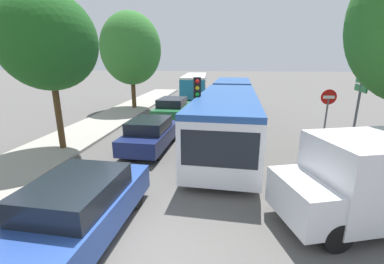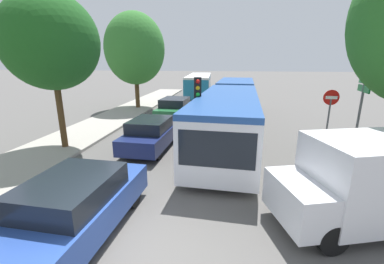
{
  "view_description": "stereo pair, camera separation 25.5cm",
  "coord_description": "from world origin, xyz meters",
  "px_view_note": "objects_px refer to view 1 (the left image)",
  "views": [
    {
      "loc": [
        1.43,
        -4.45,
        4.1
      ],
      "look_at": [
        0.2,
        5.85,
        1.2
      ],
      "focal_mm": 24.0,
      "sensor_mm": 36.0,
      "label": 1
    },
    {
      "loc": [
        1.69,
        -4.42,
        4.1
      ],
      "look_at": [
        0.2,
        5.85,
        1.2
      ],
      "focal_mm": 24.0,
      "sensor_mm": 36.0,
      "label": 2
    }
  ],
  "objects_px": {
    "articulated_bus": "(230,105)",
    "direction_sign_post": "(359,98)",
    "queued_car_navy": "(150,134)",
    "white_van": "(384,177)",
    "tree_left_far": "(131,51)",
    "city_bus_rear": "(195,84)",
    "tree_left_mid": "(50,44)",
    "queued_car_green": "(173,109)",
    "queued_car_blue": "(80,208)",
    "no_entry_sign": "(327,110)",
    "traffic_light": "(197,98)"
  },
  "relations": [
    {
      "from": "articulated_bus",
      "to": "direction_sign_post",
      "type": "distance_m",
      "value": 6.76
    },
    {
      "from": "queued_car_navy",
      "to": "direction_sign_post",
      "type": "height_order",
      "value": "direction_sign_post"
    },
    {
      "from": "white_van",
      "to": "tree_left_far",
      "type": "height_order",
      "value": "tree_left_far"
    },
    {
      "from": "city_bus_rear",
      "to": "direction_sign_post",
      "type": "distance_m",
      "value": 21.34
    },
    {
      "from": "tree_left_mid",
      "to": "tree_left_far",
      "type": "bearing_deg",
      "value": 91.48
    },
    {
      "from": "white_van",
      "to": "queued_car_green",
      "type": "bearing_deg",
      "value": -72.46
    },
    {
      "from": "tree_left_mid",
      "to": "queued_car_navy",
      "type": "bearing_deg",
      "value": 9.17
    },
    {
      "from": "tree_left_far",
      "to": "white_van",
      "type": "bearing_deg",
      "value": -51.8
    },
    {
      "from": "queued_car_blue",
      "to": "queued_car_green",
      "type": "bearing_deg",
      "value": 3.97
    },
    {
      "from": "city_bus_rear",
      "to": "queued_car_blue",
      "type": "xyz_separation_m",
      "value": [
        0.12,
        -26.04,
        -0.64
      ]
    },
    {
      "from": "white_van",
      "to": "tree_left_mid",
      "type": "relative_size",
      "value": 0.77
    },
    {
      "from": "articulated_bus",
      "to": "direction_sign_post",
      "type": "bearing_deg",
      "value": 56.86
    },
    {
      "from": "tree_left_far",
      "to": "no_entry_sign",
      "type": "bearing_deg",
      "value": -35.57
    },
    {
      "from": "queued_car_green",
      "to": "direction_sign_post",
      "type": "height_order",
      "value": "direction_sign_post"
    },
    {
      "from": "traffic_light",
      "to": "direction_sign_post",
      "type": "distance_m",
      "value": 6.96
    },
    {
      "from": "queued_car_navy",
      "to": "white_van",
      "type": "xyz_separation_m",
      "value": [
        7.49,
        -4.85,
        0.5
      ]
    },
    {
      "from": "direction_sign_post",
      "to": "city_bus_rear",
      "type": "bearing_deg",
      "value": -56.23
    },
    {
      "from": "white_van",
      "to": "articulated_bus",
      "type": "bearing_deg",
      "value": -85.03
    },
    {
      "from": "queued_car_green",
      "to": "queued_car_blue",
      "type": "bearing_deg",
      "value": -176.03
    },
    {
      "from": "queued_car_navy",
      "to": "white_van",
      "type": "height_order",
      "value": "white_van"
    },
    {
      "from": "traffic_light",
      "to": "no_entry_sign",
      "type": "xyz_separation_m",
      "value": [
        6.0,
        1.26,
        -0.62
      ]
    },
    {
      "from": "white_van",
      "to": "tree_left_far",
      "type": "bearing_deg",
      "value": -68.54
    },
    {
      "from": "white_van",
      "to": "traffic_light",
      "type": "height_order",
      "value": "traffic_light"
    },
    {
      "from": "queued_car_blue",
      "to": "traffic_light",
      "type": "xyz_separation_m",
      "value": [
        2.12,
        6.3,
        1.72
      ]
    },
    {
      "from": "city_bus_rear",
      "to": "traffic_light",
      "type": "bearing_deg",
      "value": -176.83
    },
    {
      "from": "queued_car_navy",
      "to": "traffic_light",
      "type": "xyz_separation_m",
      "value": [
        2.23,
        -0.1,
        1.75
      ]
    },
    {
      "from": "traffic_light",
      "to": "articulated_bus",
      "type": "bearing_deg",
      "value": 150.34
    },
    {
      "from": "queued_car_green",
      "to": "tree_left_mid",
      "type": "relative_size",
      "value": 0.65
    },
    {
      "from": "white_van",
      "to": "direction_sign_post",
      "type": "height_order",
      "value": "direction_sign_post"
    },
    {
      "from": "queued_car_blue",
      "to": "city_bus_rear",
      "type": "bearing_deg",
      "value": 2.97
    },
    {
      "from": "no_entry_sign",
      "to": "direction_sign_post",
      "type": "xyz_separation_m",
      "value": [
        0.94,
        -0.76,
        0.68
      ]
    },
    {
      "from": "articulated_bus",
      "to": "tree_left_mid",
      "type": "relative_size",
      "value": 2.53
    },
    {
      "from": "queued_car_green",
      "to": "white_van",
      "type": "distance_m",
      "value": 13.6
    },
    {
      "from": "queued_car_green",
      "to": "tree_left_far",
      "type": "bearing_deg",
      "value": 50.51
    },
    {
      "from": "queued_car_blue",
      "to": "traffic_light",
      "type": "relative_size",
      "value": 1.32
    },
    {
      "from": "queued_car_blue",
      "to": "queued_car_navy",
      "type": "xyz_separation_m",
      "value": [
        -0.12,
        6.4,
        -0.03
      ]
    },
    {
      "from": "city_bus_rear",
      "to": "tree_left_far",
      "type": "bearing_deg",
      "value": 152.43
    },
    {
      "from": "queued_car_navy",
      "to": "tree_left_mid",
      "type": "xyz_separation_m",
      "value": [
        -4.02,
        -0.65,
        4.01
      ]
    },
    {
      "from": "articulated_bus",
      "to": "white_van",
      "type": "bearing_deg",
      "value": 25.13
    },
    {
      "from": "traffic_light",
      "to": "tree_left_far",
      "type": "bearing_deg",
      "value": -157.69
    },
    {
      "from": "queued_car_green",
      "to": "white_van",
      "type": "relative_size",
      "value": 0.85
    },
    {
      "from": "articulated_bus",
      "to": "no_entry_sign",
      "type": "distance_m",
      "value": 5.48
    },
    {
      "from": "city_bus_rear",
      "to": "tree_left_mid",
      "type": "distance_m",
      "value": 20.94
    },
    {
      "from": "articulated_bus",
      "to": "queued_car_green",
      "type": "distance_m",
      "value": 4.5
    },
    {
      "from": "queued_car_blue",
      "to": "direction_sign_post",
      "type": "bearing_deg",
      "value": -50.36
    },
    {
      "from": "queued_car_navy",
      "to": "tree_left_mid",
      "type": "distance_m",
      "value": 5.72
    },
    {
      "from": "articulated_bus",
      "to": "white_van",
      "type": "xyz_separation_m",
      "value": [
        3.68,
        -9.24,
        -0.25
      ]
    },
    {
      "from": "articulated_bus",
      "to": "no_entry_sign",
      "type": "height_order",
      "value": "no_entry_sign"
    },
    {
      "from": "traffic_light",
      "to": "tree_left_far",
      "type": "distance_m",
      "value": 12.36
    },
    {
      "from": "white_van",
      "to": "no_entry_sign",
      "type": "xyz_separation_m",
      "value": [
        0.74,
        6.01,
        0.64
      ]
    }
  ]
}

